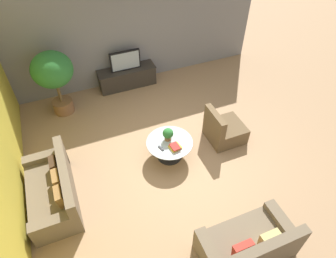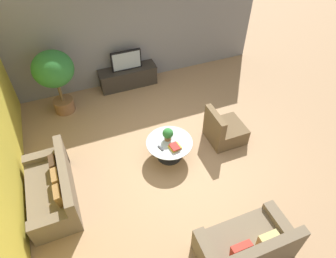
{
  "view_description": "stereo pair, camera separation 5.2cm",
  "coord_description": "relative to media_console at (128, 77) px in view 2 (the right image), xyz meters",
  "views": [
    {
      "loc": [
        -1.86,
        -4.02,
        5.11
      ],
      "look_at": [
        -0.08,
        0.31,
        0.55
      ],
      "focal_mm": 32.0,
      "sensor_mm": 36.0,
      "label": 1
    },
    {
      "loc": [
        -1.81,
        -4.04,
        5.11
      ],
      "look_at": [
        -0.08,
        0.31,
        0.55
      ],
      "focal_mm": 32.0,
      "sensor_mm": 36.0,
      "label": 2
    }
  ],
  "objects": [
    {
      "name": "coffee_table",
      "position": [
        0.08,
        -2.92,
        0.04
      ],
      "size": [
        1.0,
        1.0,
        0.46
      ],
      "color": "black",
      "rests_on": "ground"
    },
    {
      "name": "couch_by_wall",
      "position": [
        -2.38,
        -3.12,
        0.0
      ],
      "size": [
        0.84,
        1.75,
        0.84
      ],
      "rotation": [
        0.0,
        0.0,
        -1.57
      ],
      "color": "brown",
      "rests_on": "ground"
    },
    {
      "name": "television",
      "position": [
        -0.0,
        -0.0,
        0.53
      ],
      "size": [
        0.82,
        0.13,
        0.54
      ],
      "color": "black",
      "rests_on": "media_console"
    },
    {
      "name": "book_stack",
      "position": [
        0.13,
        -3.13,
        0.21
      ],
      "size": [
        0.26,
        0.26,
        0.08
      ],
      "color": "gold",
      "rests_on": "coffee_table"
    },
    {
      "name": "remote_black",
      "position": [
        -0.15,
        -3.03,
        0.18
      ],
      "size": [
        0.09,
        0.16,
        0.02
      ],
      "primitive_type": "cube",
      "rotation": [
        0.0,
        0.0,
        0.3
      ],
      "color": "black",
      "rests_on": "coffee_table"
    },
    {
      "name": "potted_plant_tabletop",
      "position": [
        0.08,
        -2.84,
        0.34
      ],
      "size": [
        0.23,
        0.23,
        0.3
      ],
      "color": "brown",
      "rests_on": "coffee_table"
    },
    {
      "name": "back_wall_stone",
      "position": [
        0.25,
        0.32,
        1.22
      ],
      "size": [
        7.4,
        0.12,
        3.0
      ],
      "primitive_type": "cube",
      "color": "slate",
      "rests_on": "ground"
    },
    {
      "name": "armchair_wicker",
      "position": [
        1.45,
        -2.89,
        -0.01
      ],
      "size": [
        0.8,
        0.76,
        0.86
      ],
      "rotation": [
        0.0,
        0.0,
        1.57
      ],
      "color": "brown",
      "rests_on": "ground"
    },
    {
      "name": "potted_palm_tall",
      "position": [
        -1.85,
        -0.46,
        0.87
      ],
      "size": [
        0.97,
        0.97,
        1.68
      ],
      "color": "brown",
      "rests_on": "ground"
    },
    {
      "name": "couch_near_entry",
      "position": [
        0.45,
        -5.43,
        -0.0
      ],
      "size": [
        1.56,
        0.84,
        0.84
      ],
      "rotation": [
        0.0,
        0.0,
        3.14
      ],
      "color": "brown",
      "rests_on": "ground"
    },
    {
      "name": "media_console",
      "position": [
        0.0,
        0.0,
        0.0
      ],
      "size": [
        1.6,
        0.5,
        0.55
      ],
      "color": "#2D2823",
      "rests_on": "ground"
    },
    {
      "name": "ground_plane",
      "position": [
        0.25,
        -2.94,
        -0.28
      ],
      "size": [
        24.0,
        24.0,
        0.0
      ],
      "primitive_type": "plane",
      "color": "#9E7A56"
    }
  ]
}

